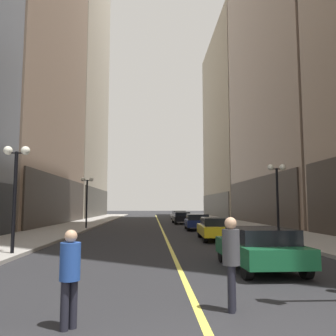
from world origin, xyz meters
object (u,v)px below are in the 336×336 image
street_lamp_left_near (16,175)px  pedestrian_with_orange_bag (231,256)px  car_black (181,217)px  car_silver (179,215)px  pedestrian_in_blue_hoodie (70,271)px  car_yellow (216,228)px  car_green (259,247)px  car_navy (197,221)px  street_lamp_left_far (87,191)px  street_lamp_right_mid (277,184)px

street_lamp_left_near → pedestrian_with_orange_bag: bearing=-46.9°
car_black → car_silver: (0.42, 9.40, -0.00)m
car_silver → pedestrian_in_blue_hoodie: size_ratio=2.89×
pedestrian_in_blue_hoodie → car_black: bearing=82.0°
car_yellow → pedestrian_with_orange_bag: pedestrian_with_orange_bag is taller
car_green → street_lamp_left_near: bearing=160.1°
car_navy → street_lamp_left_far: (-9.27, 1.00, 2.54)m
pedestrian_with_orange_bag → street_lamp_left_near: bearing=133.1°
car_yellow → street_lamp_left_far: bearing=134.3°
car_navy → pedestrian_with_orange_bag: bearing=-95.7°
car_navy → car_black: (-0.42, 10.36, 0.00)m
car_navy → car_silver: 19.77m
car_silver → pedestrian_with_orange_bag: (-2.22, -42.13, 0.33)m
car_silver → street_lamp_right_mid: bearing=-83.0°
car_green → pedestrian_with_orange_bag: size_ratio=2.40×
car_black → street_lamp_left_far: street_lamp_left_far is taller
car_yellow → street_lamp_right_mid: size_ratio=1.08×
pedestrian_with_orange_bag → street_lamp_left_far: (-7.05, 23.37, 2.20)m
street_lamp_left_near → street_lamp_left_far: 15.84m
street_lamp_left_near → car_navy: bearing=58.0°
street_lamp_left_far → car_green: bearing=-64.9°
car_navy → car_black: 10.37m
pedestrian_with_orange_bag → street_lamp_left_near: street_lamp_left_near is taller
car_silver → street_lamp_right_mid: street_lamp_right_mid is taller
car_green → car_navy: size_ratio=1.00×
street_lamp_right_mid → pedestrian_in_blue_hoodie: bearing=-121.6°
car_navy → street_lamp_right_mid: street_lamp_right_mid is taller
car_silver → street_lamp_left_near: street_lamp_left_near is taller
car_navy → car_silver: same height
street_lamp_left_far → street_lamp_left_near: bearing=-90.0°
car_green → car_black: same height
car_yellow → car_navy: 8.51m
car_navy → street_lamp_right_mid: bearing=-68.8°
car_green → street_lamp_left_near: (-8.92, 3.23, 2.54)m
car_yellow → car_navy: bearing=90.1°
car_black → street_lamp_left_far: 13.13m
car_green → car_yellow: (0.37, 9.56, 0.00)m
street_lamp_left_far → car_yellow: bearing=-45.7°
car_silver → street_lamp_left_far: 21.08m
pedestrian_in_blue_hoodie → street_lamp_left_far: street_lamp_left_far is taller
street_lamp_left_far → car_navy: bearing=-6.2°
car_green → car_yellow: size_ratio=0.90×
car_green → street_lamp_left_far: 21.20m
car_green → street_lamp_right_mid: street_lamp_right_mid is taller
street_lamp_left_far → street_lamp_right_mid: (12.80, -10.13, 0.00)m
pedestrian_in_blue_hoodie → car_silver: bearing=83.2°
car_navy → pedestrian_in_blue_hoodie: size_ratio=2.66×
car_black → street_lamp_right_mid: size_ratio=1.06×
car_green → car_navy: bearing=88.9°
car_black → street_lamp_left_near: street_lamp_left_near is taller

